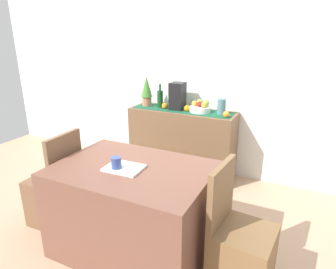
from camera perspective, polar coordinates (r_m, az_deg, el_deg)
ground_plane at (r=3.09m, az=-2.62°, el=-14.78°), size 6.40×6.40×0.02m
room_wall_rear at (r=3.67m, az=6.08°, el=13.29°), size 6.40×0.06×2.70m
sideboard_console at (r=3.67m, az=2.72°, el=-1.57°), size 1.31×0.42×0.84m
table_runner at (r=3.55m, az=2.82°, el=4.83°), size 1.23×0.32×0.01m
fruit_bowl at (r=3.46m, az=6.31°, el=4.95°), size 0.25×0.25×0.06m
apple_rear at (r=3.47m, az=7.46°, el=6.15°), size 0.08×0.08×0.08m
apple_upper at (r=3.43m, az=6.19°, el=5.95°), size 0.07×0.07×0.07m
apple_right at (r=3.47m, az=5.20°, el=6.10°), size 0.06×0.06×0.06m
apple_left at (r=3.52m, az=6.17°, el=6.30°), size 0.07×0.07×0.07m
apple_center at (r=3.40m, az=7.08°, el=5.79°), size 0.07×0.07×0.07m
wine_bottle at (r=3.65m, az=-1.56°, el=7.02°), size 0.07×0.07×0.30m
coffee_maker at (r=3.54m, az=1.87°, el=7.49°), size 0.16×0.18×0.33m
ceramic_vase at (r=3.37m, az=10.42°, el=5.35°), size 0.09×0.09×0.18m
potted_plant at (r=3.72m, az=-4.20°, el=8.65°), size 0.14×0.14×0.38m
orange_loose_near_bowl at (r=3.60m, az=-0.64°, el=5.63°), size 0.08×0.08×0.08m
orange_loose_far at (r=3.48m, az=3.76°, el=5.12°), size 0.08×0.08×0.08m
orange_loose_end at (r=3.27m, az=11.32°, el=3.88°), size 0.07×0.07×0.07m
dining_table at (r=2.44m, az=-6.71°, el=-14.29°), size 1.20×0.84×0.74m
open_book at (r=2.23m, az=-8.60°, el=-6.50°), size 0.29×0.22×0.02m
coffee_cup at (r=2.21m, az=-10.08°, el=-5.67°), size 0.08×0.08×0.10m
chair_near_window at (r=2.99m, az=-21.04°, el=-11.17°), size 0.41×0.41×0.90m
chair_by_corner at (r=2.24m, az=13.89°, el=-21.48°), size 0.44×0.44×0.90m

